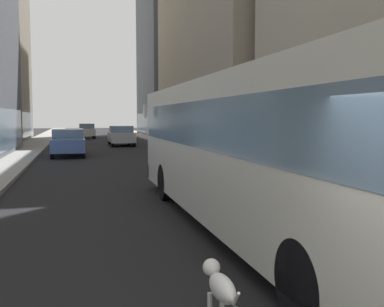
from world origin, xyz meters
TOP-DOWN VIEW (x-y plane):
  - ground_plane at (0.00, 35.00)m, footprint 120.00×120.00m
  - sidewalk_left at (-5.70, 35.00)m, footprint 2.40×110.00m
  - sidewalk_right at (5.70, 35.00)m, footprint 2.40×110.00m
  - transit_bus at (1.20, 6.01)m, footprint 2.78×11.53m
  - car_silver_sedan at (1.20, 33.30)m, footprint 1.91×4.22m
  - car_white_van at (-1.20, 47.17)m, footprint 1.74×4.02m
  - car_blue_hatchback at (-2.80, 24.57)m, footprint 1.89×4.54m
  - dalmatian_dog at (-0.88, 1.97)m, footprint 0.22×0.96m

SIDE VIEW (x-z plane):
  - ground_plane at x=0.00m, z-range 0.00..0.00m
  - sidewalk_left at x=-5.70m, z-range 0.00..0.15m
  - sidewalk_right at x=5.70m, z-range 0.00..0.15m
  - dalmatian_dog at x=-0.88m, z-range 0.15..0.87m
  - car_white_van at x=-1.20m, z-range 0.01..1.63m
  - car_silver_sedan at x=1.20m, z-range 0.01..1.63m
  - car_blue_hatchback at x=-2.80m, z-range 0.01..1.63m
  - transit_bus at x=1.20m, z-range 0.25..3.30m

